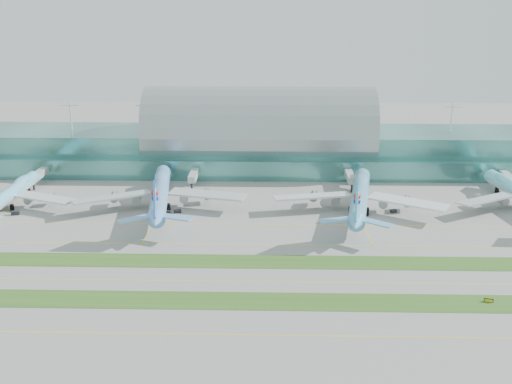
{
  "coord_description": "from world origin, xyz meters",
  "views": [
    {
      "loc": [
        6.68,
        -202.72,
        88.01
      ],
      "look_at": [
        0.0,
        55.0,
        9.0
      ],
      "focal_mm": 45.0,
      "sensor_mm": 36.0,
      "label": 1
    }
  ],
  "objects_px": {
    "terminal": "(260,142)",
    "airliner_a": "(8,194)",
    "airliner_c": "(360,195)",
    "airliner_b": "(160,192)",
    "taxiway_sign_east": "(489,300)"
  },
  "relations": [
    {
      "from": "airliner_b",
      "to": "taxiway_sign_east",
      "type": "bearing_deg",
      "value": -44.5
    },
    {
      "from": "airliner_b",
      "to": "airliner_c",
      "type": "relative_size",
      "value": 1.01
    },
    {
      "from": "airliner_a",
      "to": "airliner_c",
      "type": "distance_m",
      "value": 151.2
    },
    {
      "from": "airliner_a",
      "to": "airliner_b",
      "type": "relative_size",
      "value": 0.84
    },
    {
      "from": "terminal",
      "to": "airliner_c",
      "type": "relative_size",
      "value": 4.08
    },
    {
      "from": "airliner_a",
      "to": "airliner_c",
      "type": "xyz_separation_m",
      "value": [
        151.19,
        -1.14,
        1.07
      ]
    },
    {
      "from": "airliner_b",
      "to": "airliner_c",
      "type": "xyz_separation_m",
      "value": [
        85.36,
        -2.17,
        -0.08
      ]
    },
    {
      "from": "airliner_c",
      "to": "airliner_a",
      "type": "bearing_deg",
      "value": -170.85
    },
    {
      "from": "airliner_b",
      "to": "airliner_c",
      "type": "height_order",
      "value": "airliner_b"
    },
    {
      "from": "terminal",
      "to": "airliner_a",
      "type": "height_order",
      "value": "terminal"
    },
    {
      "from": "terminal",
      "to": "airliner_a",
      "type": "relative_size",
      "value": 4.79
    },
    {
      "from": "airliner_a",
      "to": "airliner_b",
      "type": "xyz_separation_m",
      "value": [
        65.83,
        1.03,
        1.15
      ]
    },
    {
      "from": "airliner_c",
      "to": "airliner_b",
      "type": "bearing_deg",
      "value": -171.88
    },
    {
      "from": "airliner_c",
      "to": "taxiway_sign_east",
      "type": "xyz_separation_m",
      "value": [
        28.03,
        -84.28,
        -6.52
      ]
    },
    {
      "from": "airliner_a",
      "to": "airliner_b",
      "type": "height_order",
      "value": "airliner_b"
    }
  ]
}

